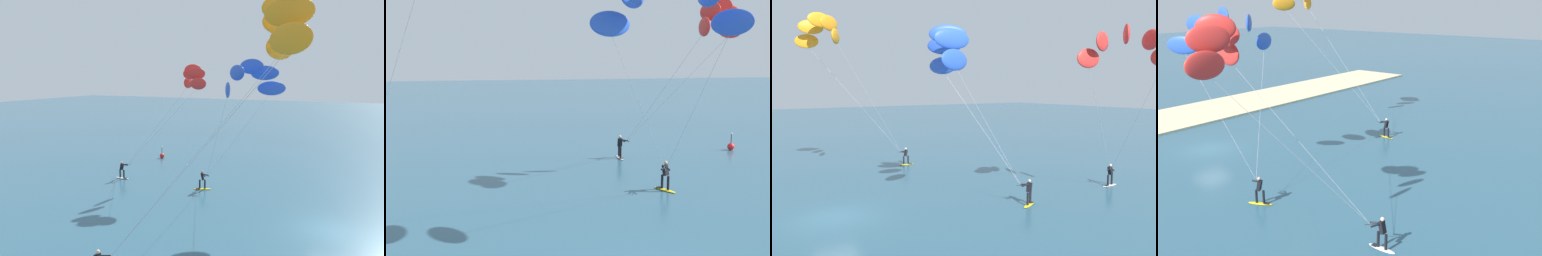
{
  "view_description": "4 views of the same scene",
  "coord_description": "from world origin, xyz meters",
  "views": [
    {
      "loc": [
        -24.18,
        -1.77,
        9.82
      ],
      "look_at": [
        1.07,
        10.21,
        5.83
      ],
      "focal_mm": 34.92,
      "sensor_mm": 36.0,
      "label": 1
    },
    {
      "loc": [
        -5.4,
        -12.99,
        7.56
      ],
      "look_at": [
        -0.05,
        13.28,
        3.26
      ],
      "focal_mm": 44.08,
      "sensor_mm": 36.0,
      "label": 2
    },
    {
      "loc": [
        21.06,
        -4.86,
        7.36
      ],
      "look_at": [
        -2.89,
        10.61,
        4.24
      ],
      "focal_mm": 34.48,
      "sensor_mm": 36.0,
      "label": 3
    },
    {
      "loc": [
        20.31,
        29.56,
        11.39
      ],
      "look_at": [
        -1.53,
        12.79,
        3.59
      ],
      "focal_mm": 42.57,
      "sensor_mm": 36.0,
      "label": 4
    }
  ],
  "objects": [
    {
      "name": "kitesurfer_nearshore",
      "position": [
        -8.89,
        1.73,
        11.32
      ],
      "size": [
        5.64,
        10.17,
        13.01
      ],
      "color": "yellow",
      "rests_on": "ground"
    },
    {
      "name": "ground_plane",
      "position": [
        0.0,
        0.0,
        0.0
      ],
      "size": [
        240.0,
        240.0,
        0.0
      ],
      "primitive_type": "plane",
      "color": "#2D566B"
    },
    {
      "name": "kitesurfer_far_out",
      "position": [
        8.47,
        13.93,
        9.25
      ],
      "size": [
        6.97,
        8.24,
        10.83
      ],
      "color": "white",
      "rests_on": "ground"
    },
    {
      "name": "kitesurfer_mid_water",
      "position": [
        2.48,
        6.23,
        9.29
      ],
      "size": [
        6.27,
        7.5,
        10.97
      ],
      "color": "yellow",
      "rests_on": "ground"
    }
  ]
}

